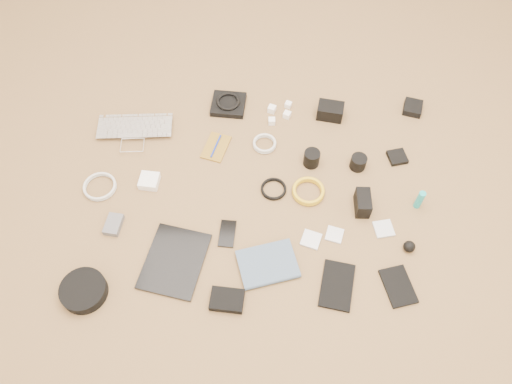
{
  "coord_description": "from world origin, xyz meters",
  "views": [
    {
      "loc": [
        0.02,
        -1.08,
        1.77
      ],
      "look_at": [
        -0.01,
        0.02,
        0.02
      ],
      "focal_mm": 35.0,
      "sensor_mm": 36.0,
      "label": 1
    }
  ],
  "objects_px": {
    "headphone_case": "(84,291)",
    "dslr_camera": "(330,111)",
    "laptop": "(134,136)",
    "paperback": "(273,284)",
    "phone": "(227,234)",
    "tablet": "(175,261)"
  },
  "relations": [
    {
      "from": "headphone_case",
      "to": "paperback",
      "type": "height_order",
      "value": "headphone_case"
    },
    {
      "from": "laptop",
      "to": "headphone_case",
      "type": "bearing_deg",
      "value": -98.8
    },
    {
      "from": "dslr_camera",
      "to": "tablet",
      "type": "xyz_separation_m",
      "value": [
        -0.63,
        -0.75,
        -0.03
      ]
    },
    {
      "from": "dslr_camera",
      "to": "tablet",
      "type": "bearing_deg",
      "value": -120.04
    },
    {
      "from": "tablet",
      "to": "headphone_case",
      "type": "bearing_deg",
      "value": -144.76
    },
    {
      "from": "dslr_camera",
      "to": "headphone_case",
      "type": "distance_m",
      "value": 1.3
    },
    {
      "from": "tablet",
      "to": "paperback",
      "type": "height_order",
      "value": "paperback"
    },
    {
      "from": "tablet",
      "to": "paperback",
      "type": "distance_m",
      "value": 0.39
    },
    {
      "from": "laptop",
      "to": "dslr_camera",
      "type": "bearing_deg",
      "value": 6.27
    },
    {
      "from": "dslr_camera",
      "to": "phone",
      "type": "relative_size",
      "value": 0.99
    },
    {
      "from": "tablet",
      "to": "phone",
      "type": "distance_m",
      "value": 0.23
    },
    {
      "from": "laptop",
      "to": "paperback",
      "type": "xyz_separation_m",
      "value": [
        0.63,
        -0.69,
        -0.0
      ]
    },
    {
      "from": "phone",
      "to": "paperback",
      "type": "height_order",
      "value": "paperback"
    },
    {
      "from": "tablet",
      "to": "laptop",
      "type": "bearing_deg",
      "value": 124.81
    },
    {
      "from": "headphone_case",
      "to": "paperback",
      "type": "bearing_deg",
      "value": 4.01
    },
    {
      "from": "phone",
      "to": "laptop",
      "type": "bearing_deg",
      "value": 137.03
    },
    {
      "from": "headphone_case",
      "to": "tablet",
      "type": "bearing_deg",
      "value": 22.82
    },
    {
      "from": "paperback",
      "to": "headphone_case",
      "type": "bearing_deg",
      "value": 78.18
    },
    {
      "from": "laptop",
      "to": "phone",
      "type": "bearing_deg",
      "value": -50.41
    },
    {
      "from": "dslr_camera",
      "to": "paperback",
      "type": "height_order",
      "value": "dslr_camera"
    },
    {
      "from": "tablet",
      "to": "paperback",
      "type": "xyz_separation_m",
      "value": [
        0.38,
        -0.08,
        0.0
      ]
    },
    {
      "from": "headphone_case",
      "to": "dslr_camera",
      "type": "bearing_deg",
      "value": 42.84
    }
  ]
}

